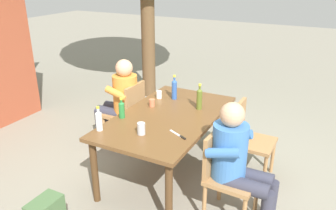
% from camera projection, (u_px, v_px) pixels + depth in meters
% --- Properties ---
extents(ground_plane, '(24.00, 24.00, 0.00)m').
position_uv_depth(ground_plane, '(168.00, 172.00, 4.00)').
color(ground_plane, gray).
extents(dining_table, '(1.74, 1.00, 0.74)m').
position_uv_depth(dining_table, '(168.00, 122.00, 3.75)').
color(dining_table, brown).
rests_on(dining_table, ground_plane).
extents(chair_far_right, '(0.44, 0.44, 0.87)m').
position_uv_depth(chair_far_right, '(128.00, 111.00, 4.48)').
color(chair_far_right, '#A37547').
rests_on(chair_far_right, ground_plane).
extents(chair_near_left, '(0.46, 0.46, 0.87)m').
position_uv_depth(chair_near_left, '(225.00, 171.00, 3.15)').
color(chair_near_left, '#A37547').
rests_on(chair_near_left, ground_plane).
extents(chair_near_right, '(0.45, 0.45, 0.87)m').
position_uv_depth(chair_near_right, '(247.00, 136.00, 3.80)').
color(chair_near_right, '#A37547').
rests_on(chair_near_right, ground_plane).
extents(person_in_white_shirt, '(0.47, 0.61, 1.18)m').
position_uv_depth(person_in_white_shirt, '(121.00, 98.00, 4.46)').
color(person_in_white_shirt, orange).
rests_on(person_in_white_shirt, ground_plane).
extents(person_in_plaid_shirt, '(0.47, 0.61, 1.18)m').
position_uv_depth(person_in_plaid_shirt, '(237.00, 158.00, 3.04)').
color(person_in_plaid_shirt, '#3D70B2').
rests_on(person_in_plaid_shirt, ground_plane).
extents(bottle_green, '(0.06, 0.06, 0.23)m').
position_uv_depth(bottle_green, '(122.00, 109.00, 3.62)').
color(bottle_green, '#287A38').
rests_on(bottle_green, dining_table).
extents(bottle_olive, '(0.06, 0.06, 0.31)m').
position_uv_depth(bottle_olive, '(199.00, 98.00, 3.83)').
color(bottle_olive, '#566623').
rests_on(bottle_olive, dining_table).
extents(bottle_clear, '(0.06, 0.06, 0.26)m').
position_uv_depth(bottle_clear, '(99.00, 120.00, 3.34)').
color(bottle_clear, white).
rests_on(bottle_clear, dining_table).
extents(bottle_blue, '(0.06, 0.06, 0.31)m').
position_uv_depth(bottle_blue, '(174.00, 89.00, 4.13)').
color(bottle_blue, '#2D56A3').
rests_on(bottle_blue, dining_table).
extents(cup_steel, '(0.08, 0.08, 0.12)m').
position_uv_depth(cup_steel, '(141.00, 129.00, 3.27)').
color(cup_steel, '#B2B7BC').
rests_on(cup_steel, dining_table).
extents(cup_terracotta, '(0.07, 0.07, 0.09)m').
position_uv_depth(cup_terracotta, '(152.00, 103.00, 3.94)').
color(cup_terracotta, '#BC6B47').
rests_on(cup_terracotta, dining_table).
extents(cup_white, '(0.07, 0.07, 0.09)m').
position_uv_depth(cup_white, '(159.00, 95.00, 4.19)').
color(cup_white, white).
rests_on(cup_white, dining_table).
extents(table_knife, '(0.13, 0.22, 0.01)m').
position_uv_depth(table_knife, '(179.00, 135.00, 3.26)').
color(table_knife, silver).
rests_on(table_knife, dining_table).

